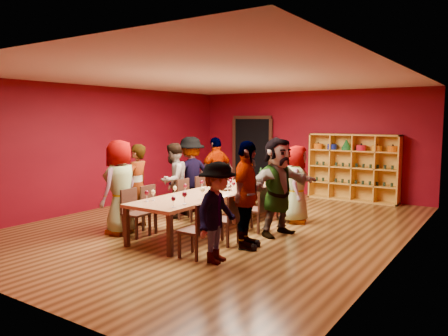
{
  "coord_description": "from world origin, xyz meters",
  "views": [
    {
      "loc": [
        4.99,
        -7.35,
        2.19
      ],
      "look_at": [
        -0.19,
        0.4,
        1.15
      ],
      "focal_mm": 35.0,
      "sensor_mm": 36.0,
      "label": 1
    }
  ],
  "objects_px": {
    "spittoon_bowl": "(225,187)",
    "person_left_1": "(137,186)",
    "person_right_0": "(217,212)",
    "person_right_3": "(296,184)",
    "chair_person_left_3": "(205,193)",
    "person_right_1": "(246,195)",
    "person_left_2": "(173,181)",
    "chair_person_left_1": "(152,205)",
    "person_right_2": "(278,186)",
    "shelving_unit": "(353,164)",
    "chair_person_right_1": "(229,217)",
    "chair_person_right_0": "(198,227)",
    "wine_bottle": "(261,177)",
    "tasting_table": "(221,192)",
    "person_left_0": "(120,187)",
    "person_left_3": "(191,175)",
    "chair_person_left_4": "(227,188)",
    "chair_person_right_3": "(285,198)",
    "chair_person_left_2": "(187,197)",
    "chair_person_right_2": "(259,207)",
    "chair_person_left_0": "(133,210)",
    "person_left_4": "(217,172)"
  },
  "relations": [
    {
      "from": "person_left_1",
      "to": "person_right_1",
      "type": "bearing_deg",
      "value": 80.55
    },
    {
      "from": "chair_person_left_2",
      "to": "chair_person_right_0",
      "type": "distance_m",
      "value": 2.7
    },
    {
      "from": "shelving_unit",
      "to": "person_left_0",
      "type": "distance_m",
      "value": 6.48
    },
    {
      "from": "shelving_unit",
      "to": "chair_person_right_1",
      "type": "bearing_deg",
      "value": -95.14
    },
    {
      "from": "person_left_2",
      "to": "chair_person_left_3",
      "type": "relative_size",
      "value": 1.88
    },
    {
      "from": "person_left_3",
      "to": "chair_person_right_1",
      "type": "xyz_separation_m",
      "value": [
        2.22,
        -1.77,
        -0.4
      ]
    },
    {
      "from": "person_right_1",
      "to": "chair_person_left_0",
      "type": "bearing_deg",
      "value": 86.91
    },
    {
      "from": "person_right_3",
      "to": "person_left_2",
      "type": "bearing_deg",
      "value": 95.13
    },
    {
      "from": "person_right_2",
      "to": "person_right_3",
      "type": "relative_size",
      "value": 1.14
    },
    {
      "from": "person_left_2",
      "to": "person_right_2",
      "type": "relative_size",
      "value": 0.89
    },
    {
      "from": "chair_person_right_0",
      "to": "wine_bottle",
      "type": "bearing_deg",
      "value": 102.64
    },
    {
      "from": "person_left_2",
      "to": "chair_person_right_0",
      "type": "bearing_deg",
      "value": 40.21
    },
    {
      "from": "person_left_1",
      "to": "person_left_2",
      "type": "relative_size",
      "value": 1.02
    },
    {
      "from": "chair_person_left_1",
      "to": "person_right_2",
      "type": "distance_m",
      "value": 2.5
    },
    {
      "from": "person_left_2",
      "to": "person_right_0",
      "type": "relative_size",
      "value": 1.07
    },
    {
      "from": "shelving_unit",
      "to": "chair_person_right_1",
      "type": "height_order",
      "value": "shelving_unit"
    },
    {
      "from": "person_left_3",
      "to": "person_right_1",
      "type": "relative_size",
      "value": 0.97
    },
    {
      "from": "person_left_0",
      "to": "person_left_1",
      "type": "distance_m",
      "value": 0.52
    },
    {
      "from": "chair_person_left_0",
      "to": "person_right_2",
      "type": "height_order",
      "value": "person_right_2"
    },
    {
      "from": "chair_person_right_2",
      "to": "chair_person_right_3",
      "type": "height_order",
      "value": "same"
    },
    {
      "from": "spittoon_bowl",
      "to": "person_left_1",
      "type": "bearing_deg",
      "value": -143.15
    },
    {
      "from": "shelving_unit",
      "to": "person_right_1",
      "type": "height_order",
      "value": "person_right_1"
    },
    {
      "from": "spittoon_bowl",
      "to": "wine_bottle",
      "type": "xyz_separation_m",
      "value": [
        0.04,
        1.42,
        0.06
      ]
    },
    {
      "from": "chair_person_left_0",
      "to": "person_left_4",
      "type": "xyz_separation_m",
      "value": [
        -0.33,
        3.22,
        0.38
      ]
    },
    {
      "from": "chair_person_left_1",
      "to": "person_right_0",
      "type": "bearing_deg",
      "value": -22.19
    },
    {
      "from": "tasting_table",
      "to": "chair_person_right_0",
      "type": "relative_size",
      "value": 5.06
    },
    {
      "from": "chair_person_right_0",
      "to": "person_right_1",
      "type": "height_order",
      "value": "person_right_1"
    },
    {
      "from": "person_right_0",
      "to": "person_right_1",
      "type": "distance_m",
      "value": 0.89
    },
    {
      "from": "chair_person_left_3",
      "to": "person_right_1",
      "type": "xyz_separation_m",
      "value": [
        2.17,
        -1.77,
        0.42
      ]
    },
    {
      "from": "chair_person_left_1",
      "to": "chair_person_left_2",
      "type": "bearing_deg",
      "value": 90.0
    },
    {
      "from": "person_right_2",
      "to": "wine_bottle",
      "type": "xyz_separation_m",
      "value": [
        -1.17,
        1.44,
        -0.06
      ]
    },
    {
      "from": "person_left_3",
      "to": "person_left_2",
      "type": "bearing_deg",
      "value": 23.88
    },
    {
      "from": "person_right_0",
      "to": "person_right_3",
      "type": "height_order",
      "value": "person_right_3"
    },
    {
      "from": "person_left_1",
      "to": "chair_person_left_0",
      "type": "bearing_deg",
      "value": 29.49
    },
    {
      "from": "person_left_3",
      "to": "person_right_1",
      "type": "distance_m",
      "value": 3.12
    },
    {
      "from": "chair_person_left_3",
      "to": "spittoon_bowl",
      "type": "height_order",
      "value": "spittoon_bowl"
    },
    {
      "from": "tasting_table",
      "to": "wine_bottle",
      "type": "relative_size",
      "value": 13.39
    },
    {
      "from": "tasting_table",
      "to": "chair_person_right_0",
      "type": "bearing_deg",
      "value": -65.22
    },
    {
      "from": "chair_person_left_4",
      "to": "chair_person_left_1",
      "type": "bearing_deg",
      "value": -90.0
    },
    {
      "from": "person_right_2",
      "to": "chair_person_left_1",
      "type": "bearing_deg",
      "value": 131.83
    },
    {
      "from": "chair_person_left_2",
      "to": "chair_person_right_1",
      "type": "height_order",
      "value": "same"
    },
    {
      "from": "person_left_2",
      "to": "chair_person_left_3",
      "type": "height_order",
      "value": "person_left_2"
    },
    {
      "from": "chair_person_right_1",
      "to": "person_right_2",
      "type": "bearing_deg",
      "value": 68.93
    },
    {
      "from": "chair_person_right_0",
      "to": "spittoon_bowl",
      "type": "distance_m",
      "value": 2.15
    },
    {
      "from": "person_right_2",
      "to": "wine_bottle",
      "type": "relative_size",
      "value": 5.55
    },
    {
      "from": "person_left_0",
      "to": "person_right_3",
      "type": "distance_m",
      "value": 3.64
    },
    {
      "from": "chair_person_right_2",
      "to": "person_right_2",
      "type": "distance_m",
      "value": 0.6
    },
    {
      "from": "chair_person_left_0",
      "to": "person_right_1",
      "type": "relative_size",
      "value": 0.48
    },
    {
      "from": "chair_person_left_1",
      "to": "chair_person_left_3",
      "type": "xyz_separation_m",
      "value": [
        0.0,
        1.75,
        0.0
      ]
    },
    {
      "from": "person_left_2",
      "to": "chair_person_right_3",
      "type": "relative_size",
      "value": 1.88
    }
  ]
}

